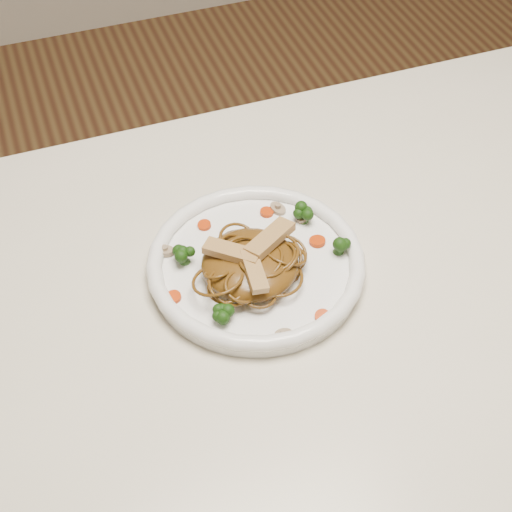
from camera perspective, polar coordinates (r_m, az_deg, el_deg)
name	(u,v)px	position (r m, az deg, el deg)	size (l,w,h in m)	color
table	(323,344)	(1.00, 5.08, -6.58)	(1.20, 0.80, 0.75)	beige
plate	(256,268)	(0.94, 0.00, -0.91)	(0.27, 0.27, 0.02)	white
noodle_mound	(250,264)	(0.91, -0.46, -0.61)	(0.12, 0.12, 0.04)	brown
chicken_a	(270,239)	(0.91, 1.05, 1.32)	(0.07, 0.02, 0.01)	tan
chicken_b	(232,252)	(0.89, -1.83, 0.31)	(0.07, 0.02, 0.01)	tan
chicken_c	(254,271)	(0.87, -0.13, -1.14)	(0.06, 0.02, 0.01)	tan
broccoli_0	(303,213)	(0.98, 3.58, 3.28)	(0.03, 0.03, 0.03)	#1A450E
broccoli_1	(184,253)	(0.93, -5.44, 0.22)	(0.03, 0.03, 0.03)	#1A450E
broccoli_2	(223,313)	(0.87, -2.51, -4.33)	(0.02, 0.02, 0.03)	#1A450E
broccoli_3	(339,244)	(0.94, 6.27, 0.92)	(0.03, 0.03, 0.03)	#1A450E
carrot_0	(267,212)	(0.99, 0.82, 3.31)	(0.02, 0.02, 0.01)	#B33106
carrot_1	(173,297)	(0.90, -6.23, -3.09)	(0.02, 0.02, 0.01)	#B33106
carrot_2	(317,241)	(0.96, 4.63, 1.11)	(0.02, 0.02, 0.01)	#B33106
carrot_3	(204,225)	(0.98, -3.91, 2.33)	(0.02, 0.02, 0.01)	#B33106
carrot_4	(322,316)	(0.88, 5.02, -4.53)	(0.02, 0.02, 0.01)	#B33106
mushroom_0	(283,335)	(0.86, 2.05, -5.94)	(0.02, 0.02, 0.01)	tan
mushroom_1	(302,216)	(0.99, 3.51, 3.01)	(0.02, 0.02, 0.01)	tan
mushroom_2	(165,251)	(0.95, -6.87, 0.37)	(0.03, 0.03, 0.01)	tan
mushroom_3	(278,209)	(1.00, 1.65, 3.56)	(0.02, 0.02, 0.01)	tan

